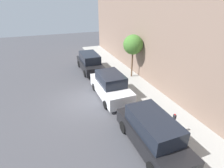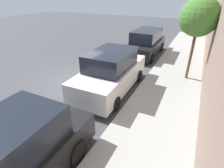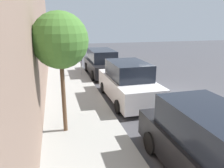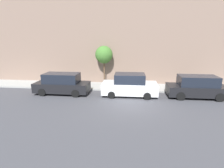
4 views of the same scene
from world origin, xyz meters
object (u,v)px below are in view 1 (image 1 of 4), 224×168
parked_minivan_third (90,62)px  street_tree (133,45)px  parked_suv_second (111,86)px  parking_meter_near (174,122)px  parked_minivan_nearest (152,133)px

parked_minivan_third → street_tree: bearing=-45.2°
parked_suv_second → parking_meter_near: parked_suv_second is taller
parked_minivan_nearest → parking_meter_near: bearing=9.1°
parked_minivan_nearest → street_tree: street_tree is taller
parked_minivan_nearest → parked_minivan_third: same height
parked_suv_second → parking_meter_near: size_ratio=3.55×
parked_minivan_nearest → street_tree: 9.36m
parked_suv_second → parked_minivan_third: size_ratio=0.98×
parked_minivan_third → street_tree: (3.35, -3.38, 2.38)m
parked_minivan_third → street_tree: size_ratio=1.20×
parking_meter_near → street_tree: street_tree is taller
parked_minivan_nearest → parked_minivan_third: (-0.21, 11.87, 0.00)m
parked_minivan_nearest → street_tree: bearing=69.7°
parked_minivan_nearest → parked_minivan_third: 11.87m
parking_meter_near → parked_suv_second: bearing=107.0°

